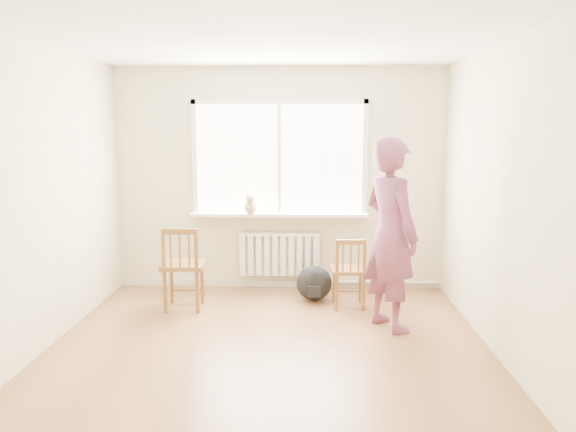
# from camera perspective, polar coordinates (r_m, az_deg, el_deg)

# --- Properties ---
(floor) EXTENTS (4.50, 4.50, 0.00)m
(floor) POSITION_cam_1_polar(r_m,az_deg,el_deg) (5.00, -2.19, -14.28)
(floor) COLOR #8C5E39
(floor) RESTS_ON ground
(ceiling) EXTENTS (4.50, 4.50, 0.00)m
(ceiling) POSITION_cam_1_polar(r_m,az_deg,el_deg) (4.65, -2.40, 17.96)
(ceiling) COLOR white
(ceiling) RESTS_ON back_wall
(back_wall) EXTENTS (4.00, 0.01, 2.70)m
(back_wall) POSITION_cam_1_polar(r_m,az_deg,el_deg) (6.87, -0.86, 3.76)
(back_wall) COLOR beige
(back_wall) RESTS_ON ground
(window) EXTENTS (2.12, 0.05, 1.42)m
(window) POSITION_cam_1_polar(r_m,az_deg,el_deg) (6.82, -0.87, 6.35)
(window) COLOR white
(window) RESTS_ON back_wall
(windowsill) EXTENTS (2.15, 0.22, 0.04)m
(windowsill) POSITION_cam_1_polar(r_m,az_deg,el_deg) (6.81, -0.90, 0.15)
(windowsill) COLOR white
(windowsill) RESTS_ON back_wall
(radiator) EXTENTS (1.00, 0.12, 0.55)m
(radiator) POSITION_cam_1_polar(r_m,az_deg,el_deg) (6.92, -0.88, -3.85)
(radiator) COLOR white
(radiator) RESTS_ON back_wall
(heating_pipe) EXTENTS (1.40, 0.04, 0.04)m
(heating_pipe) POSITION_cam_1_polar(r_m,az_deg,el_deg) (7.09, 9.36, -6.66)
(heating_pipe) COLOR silver
(heating_pipe) RESTS_ON back_wall
(baseboard) EXTENTS (4.00, 0.03, 0.08)m
(baseboard) POSITION_cam_1_polar(r_m,az_deg,el_deg) (7.09, -0.84, -6.86)
(baseboard) COLOR beige
(baseboard) RESTS_ON ground
(chair_left) EXTENTS (0.47, 0.45, 0.92)m
(chair_left) POSITION_cam_1_polar(r_m,az_deg,el_deg) (6.22, -10.66, -5.22)
(chair_left) COLOR brown
(chair_left) RESTS_ON floor
(chair_right) EXTENTS (0.41, 0.39, 0.79)m
(chair_right) POSITION_cam_1_polar(r_m,az_deg,el_deg) (6.23, 6.25, -5.73)
(chair_right) COLOR brown
(chair_right) RESTS_ON floor
(person) EXTENTS (0.74, 0.82, 1.89)m
(person) POSITION_cam_1_polar(r_m,az_deg,el_deg) (5.56, 10.38, -1.85)
(person) COLOR #B03A6D
(person) RESTS_ON floor
(cat) EXTENTS (0.19, 0.41, 0.27)m
(cat) POSITION_cam_1_polar(r_m,az_deg,el_deg) (6.73, -3.81, 1.15)
(cat) COLOR beige
(cat) RESTS_ON windowsill
(backpack) EXTENTS (0.47, 0.40, 0.41)m
(backpack) POSITION_cam_1_polar(r_m,az_deg,el_deg) (6.51, 2.67, -6.83)
(backpack) COLOR black
(backpack) RESTS_ON floor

